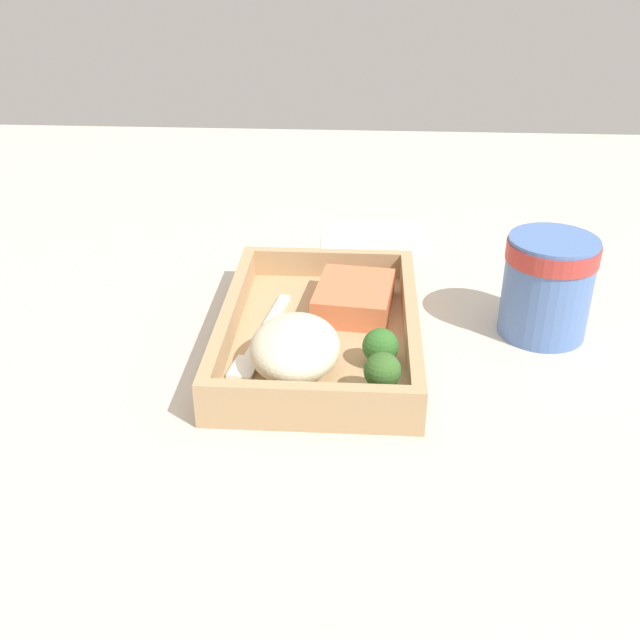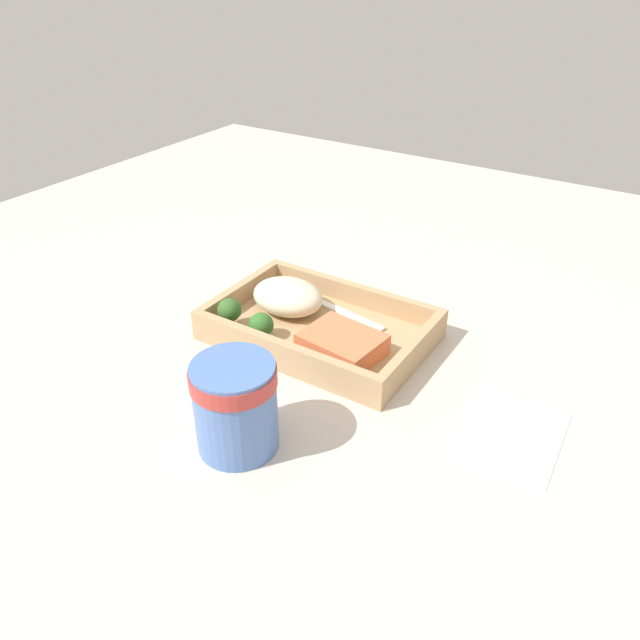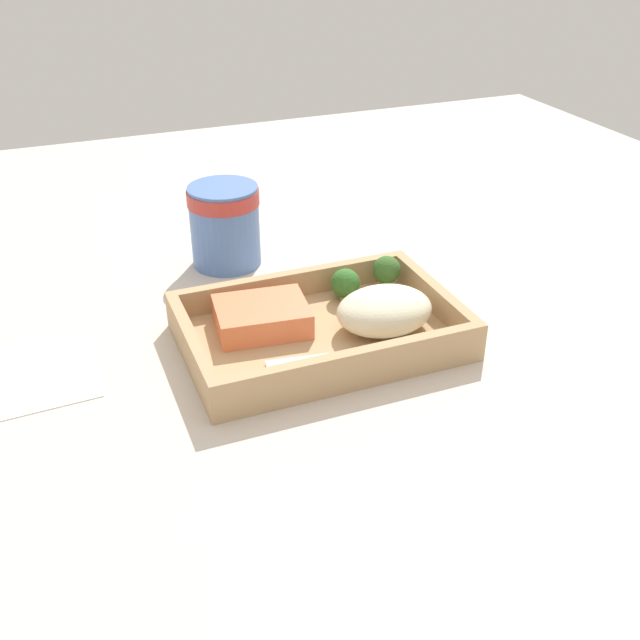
% 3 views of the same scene
% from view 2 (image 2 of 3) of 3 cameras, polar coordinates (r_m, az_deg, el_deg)
% --- Properties ---
extents(ground_plane, '(1.60, 1.60, 0.02)m').
position_cam_2_polar(ground_plane, '(0.83, 0.00, -2.19)').
color(ground_plane, beige).
extents(takeout_tray, '(0.28, 0.18, 0.01)m').
position_cam_2_polar(takeout_tray, '(0.82, 0.00, -1.25)').
color(takeout_tray, tan).
rests_on(takeout_tray, ground_plane).
extents(tray_rim, '(0.28, 0.18, 0.03)m').
position_cam_2_polar(tray_rim, '(0.81, 0.00, -0.03)').
color(tray_rim, tan).
rests_on(tray_rim, takeout_tray).
extents(salmon_fillet, '(0.10, 0.08, 0.03)m').
position_cam_2_polar(salmon_fillet, '(0.76, 2.04, -2.23)').
color(salmon_fillet, '#DC7247').
rests_on(salmon_fillet, takeout_tray).
extents(mashed_potatoes, '(0.10, 0.08, 0.04)m').
position_cam_2_polar(mashed_potatoes, '(0.85, -2.97, 2.15)').
color(mashed_potatoes, beige).
rests_on(mashed_potatoes, takeout_tray).
extents(broccoli_floret_1, '(0.03, 0.03, 0.04)m').
position_cam_2_polar(broccoli_floret_1, '(0.82, -8.28, 0.83)').
color(broccoli_floret_1, '#80AF65').
rests_on(broccoli_floret_1, takeout_tray).
extents(broccoli_floret_2, '(0.03, 0.03, 0.04)m').
position_cam_2_polar(broccoli_floret_2, '(0.79, -5.41, -0.50)').
color(broccoli_floret_2, '#85AA5C').
rests_on(broccoli_floret_2, takeout_tray).
extents(fork, '(0.16, 0.04, 0.00)m').
position_cam_2_polar(fork, '(0.86, 0.96, 1.21)').
color(fork, white).
rests_on(fork, takeout_tray).
extents(paper_cup, '(0.09, 0.09, 0.10)m').
position_cam_2_polar(paper_cup, '(0.63, -7.76, -7.42)').
color(paper_cup, '#4E71B4').
rests_on(paper_cup, ground_plane).
extents(receipt_slip, '(0.11, 0.13, 0.00)m').
position_cam_2_polar(receipt_slip, '(0.70, 17.11, -9.92)').
color(receipt_slip, white).
rests_on(receipt_slip, ground_plane).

